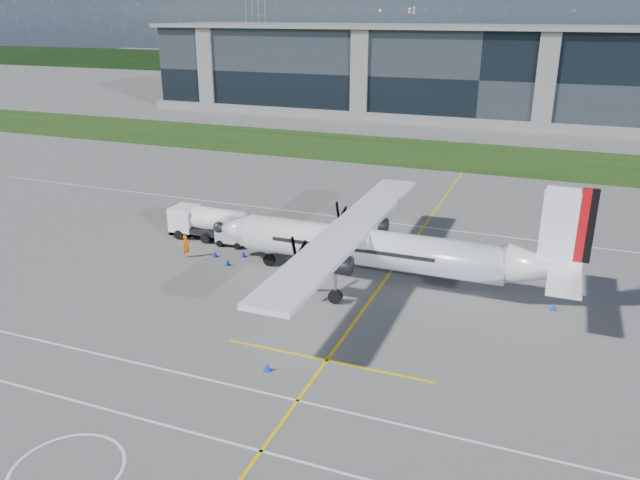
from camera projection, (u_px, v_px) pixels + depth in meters
The scene contains 16 objects.
ground at pixel (439, 169), 75.20m from camera, with size 400.00×400.00×0.00m, color slate.
grass_strip at pixel (451, 155), 82.18m from camera, with size 400.00×18.00×0.04m, color #1B3A0F.
terminal_building at pixel (487, 75), 107.55m from camera, with size 120.00×20.00×15.00m, color black.
tree_line at pixel (516, 72), 161.52m from camera, with size 400.00×6.00×6.00m, color black.
pylon_west at pixel (256, 20), 193.47m from camera, with size 9.00×4.60×30.00m, color gray, non-canonical shape.
yellow_taxiway_centerline at pixel (400, 258), 47.97m from camera, with size 0.20×70.00×0.01m, color yellow.
white_lane_line at pixel (201, 435), 28.03m from camera, with size 90.00×0.15×0.01m, color white.
turboprop_aircraft at pixel (383, 228), 42.26m from camera, with size 26.11×27.08×8.12m, color white, non-canonical shape.
fuel_tanker_truck at pixel (205, 223), 51.79m from camera, with size 7.25×2.36×2.72m, color white, non-canonical shape.
baggage_tug at pixel (232, 236), 50.47m from camera, with size 2.68×1.61×1.61m, color silver, non-canonical shape.
ground_crew_person at pixel (186, 245), 47.89m from camera, with size 0.84×0.60×2.05m, color #F25907.
safety_cone_fwd at pixel (215, 254), 48.24m from camera, with size 0.36×0.36×0.50m, color #0A33BA.
safety_cone_tail at pixel (553, 307), 39.63m from camera, with size 0.36×0.36×0.50m, color #0A33BA.
safety_cone_nose_port at pixel (228, 262), 46.61m from camera, with size 0.36×0.36×0.50m, color #0A33BA.
safety_cone_portwing at pixel (268, 367), 32.94m from camera, with size 0.36×0.36×0.50m, color #0A33BA.
safety_cone_nose_stbd at pixel (243, 254), 48.23m from camera, with size 0.36×0.36×0.50m, color #0A33BA.
Camera 1 is at (13.46, -33.70, 17.95)m, focal length 35.00 mm.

